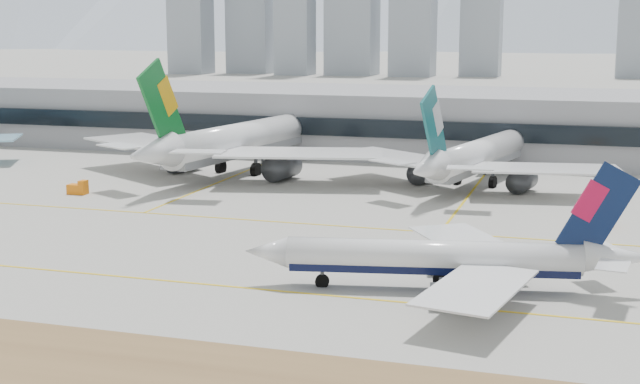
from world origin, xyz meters
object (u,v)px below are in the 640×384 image
(taxiing_airliner, at_px, (448,259))
(widebody_cathay, at_px, (474,158))
(terminal, at_px, (405,121))
(widebody_eva, at_px, (235,143))

(taxiing_airliner, bearing_deg, widebody_cathay, -96.00)
(widebody_cathay, relative_size, terminal, 0.20)
(terminal, bearing_deg, widebody_cathay, -62.87)
(taxiing_airliner, relative_size, terminal, 0.17)
(widebody_cathay, height_order, terminal, widebody_cathay)
(widebody_eva, bearing_deg, widebody_cathay, -80.26)
(widebody_cathay, bearing_deg, terminal, 39.65)
(widebody_eva, height_order, terminal, widebody_eva)
(widebody_eva, relative_size, widebody_cathay, 1.21)
(taxiing_airliner, height_order, terminal, taxiing_airliner)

